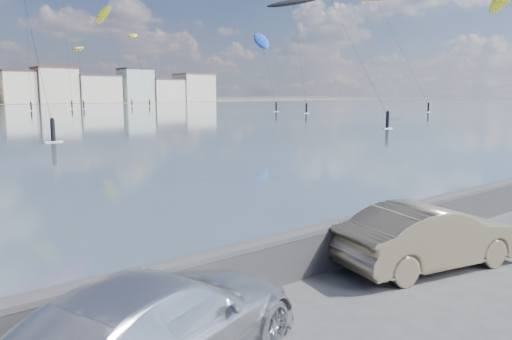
# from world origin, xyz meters

# --- Properties ---
(seawall) EXTENTS (400.00, 0.36, 1.08)m
(seawall) POSITION_xyz_m (0.00, 2.70, 0.58)
(seawall) COLOR #28282B
(seawall) RESTS_ON ground
(car_silver) EXTENTS (5.63, 3.68, 1.52)m
(car_silver) POSITION_xyz_m (-3.10, 1.17, 0.76)
(car_silver) COLOR silver
(car_silver) RESTS_ON ground
(car_champagne) EXTENTS (4.69, 2.51, 1.47)m
(car_champagne) POSITION_xyz_m (3.87, 1.27, 0.73)
(car_champagne) COLOR tan
(car_champagne) RESTS_ON ground
(kitesurfer_2) EXTENTS (4.14, 19.32, 29.71)m
(kitesurfer_2) POSITION_xyz_m (56.53, 145.19, 26.87)
(kitesurfer_2) COLOR yellow
(kitesurfer_2) RESTS_ON ground
(kitesurfer_5) EXTENTS (5.94, 11.23, 21.76)m
(kitesurfer_5) POSITION_xyz_m (60.40, 133.56, 19.98)
(kitesurfer_5) COLOR yellow
(kitesurfer_5) RESTS_ON ground
(kitesurfer_8) EXTENTS (6.99, 11.91, 15.82)m
(kitesurfer_8) POSITION_xyz_m (39.94, 121.90, 14.52)
(kitesurfer_8) COLOR #BF8C19
(kitesurfer_8) RESTS_ON ground
(kitesurfer_13) EXTENTS (6.77, 13.44, 17.96)m
(kitesurfer_13) POSITION_xyz_m (65.34, 81.15, 14.93)
(kitesurfer_13) COLOR blue
(kitesurfer_13) RESTS_ON ground
(kitesurfer_18) EXTENTS (9.85, 11.86, 23.24)m
(kitesurfer_18) POSITION_xyz_m (64.06, 69.82, 21.33)
(kitesurfer_18) COLOR black
(kitesurfer_18) RESTS_ON ground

